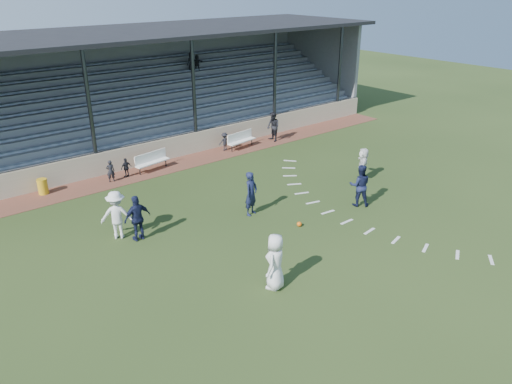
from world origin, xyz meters
The scene contains 19 objects.
ground centered at (0.00, 0.00, 0.00)m, with size 90.00×90.00×0.00m, color #273817.
cinder_track centered at (0.00, 10.50, 0.01)m, with size 34.00×2.00×0.02m, color brown.
retaining_wall centered at (0.00, 11.55, 0.60)m, with size 34.00×0.18×1.20m, color #BFB193.
bench_left centered at (-0.50, 10.57, 0.58)m, with size 2.04×0.79×0.95m.
bench_right centered at (5.38, 10.53, 0.58)m, with size 2.04×0.74×0.95m.
trash_bin centered at (-5.98, 10.96, 0.39)m, with size 0.46×0.46×0.74m, color gold.
football centered at (1.03, 0.96, 0.10)m, with size 0.21×0.21×0.21m, color #D8580C.
player_white_lead centered at (-2.60, -1.67, 0.97)m, with size 0.95×0.62×1.93m, color silver.
player_navy_lead centered at (0.23, 3.10, 0.96)m, with size 0.70×0.46×1.93m, color #141938.
player_navy_mid centered at (4.51, 0.79, 0.96)m, with size 0.93×0.73×1.92m, color #141938.
player_white_wing centered at (-5.08, 4.75, 0.98)m, with size 1.26×0.72×1.95m, color silver.
player_navy_wing centered at (-4.55, 4.10, 0.92)m, with size 1.08×0.45×1.85m, color #141938.
player_white_back centered at (7.07, 2.71, 0.82)m, with size 1.52×0.49×1.64m, color silver.
official centered at (7.75, 10.32, 0.92)m, with size 0.88×0.68×1.81m, color black.
sub_left_near centered at (-2.87, 10.36, 0.58)m, with size 0.41×0.27×1.12m, color black.
sub_left_far centered at (-1.99, 10.45, 0.52)m, with size 0.59×0.25×1.00m, color black.
sub_right centered at (4.37, 10.74, 0.56)m, with size 0.69×0.40×1.07m, color black.
grandstand centered at (0.00, 16.26, 2.20)m, with size 34.60×9.00×6.61m.
penalty_arc centered at (4.12, 0.00, 0.01)m, with size 3.89×14.63×0.01m.
Camera 1 is at (-11.84, -12.00, 9.41)m, focal length 35.00 mm.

